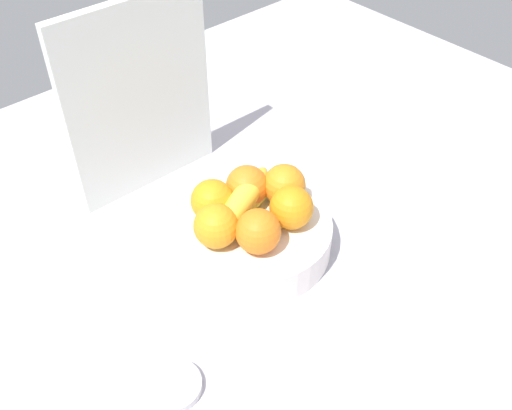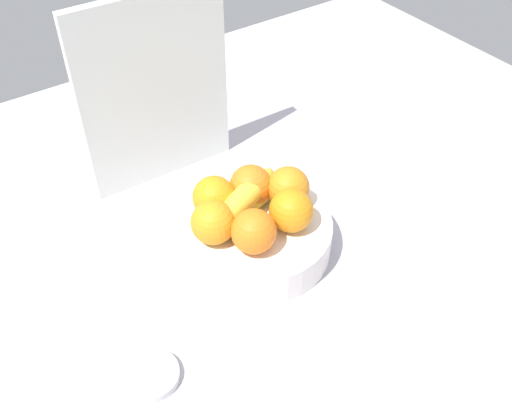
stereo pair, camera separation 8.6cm
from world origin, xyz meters
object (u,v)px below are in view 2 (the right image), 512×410
(orange_center, at_px, (288,188))
(orange_front_right, at_px, (291,210))
(cutting_board, at_px, (155,92))
(jar_lid, at_px, (151,375))
(orange_back_left, at_px, (251,186))
(orange_back_right, at_px, (214,197))
(banana_bunch, at_px, (242,202))
(orange_front_left, at_px, (254,231))
(fruit_bowl, at_px, (256,236))
(orange_top_stack, at_px, (213,222))

(orange_center, bearing_deg, orange_front_right, -122.03)
(cutting_board, bearing_deg, jar_lid, -119.32)
(orange_back_left, bearing_deg, orange_back_right, 171.33)
(banana_bunch, distance_m, jar_lid, 0.31)
(orange_back_left, distance_m, banana_bunch, 0.04)
(orange_front_left, bearing_deg, orange_front_right, 3.73)
(orange_center, relative_size, cutting_board, 0.20)
(orange_center, xyz_separation_m, orange_back_left, (-0.05, 0.04, 0.00))
(orange_back_right, bearing_deg, orange_center, -23.37)
(orange_front_right, distance_m, orange_back_right, 0.13)
(fruit_bowl, bearing_deg, banana_bunch, 106.86)
(orange_center, xyz_separation_m, orange_back_right, (-0.11, 0.05, 0.00))
(orange_center, relative_size, orange_back_left, 1.00)
(orange_front_left, xyz_separation_m, cutting_board, (0.01, 0.31, 0.08))
(orange_back_left, height_order, cutting_board, cutting_board)
(orange_back_left, xyz_separation_m, banana_bunch, (-0.03, -0.02, -0.00))
(fruit_bowl, relative_size, orange_back_left, 3.54)
(fruit_bowl, bearing_deg, orange_center, 6.92)
(orange_center, relative_size, orange_back_right, 1.00)
(orange_back_right, height_order, cutting_board, cutting_board)
(orange_front_left, bearing_deg, orange_back_left, 58.20)
(fruit_bowl, bearing_deg, jar_lid, -154.94)
(orange_back_left, height_order, orange_back_right, same)
(fruit_bowl, distance_m, banana_bunch, 0.07)
(orange_front_left, relative_size, orange_back_right, 1.00)
(fruit_bowl, relative_size, banana_bunch, 1.45)
(jar_lid, bearing_deg, fruit_bowl, 25.06)
(orange_center, xyz_separation_m, cutting_board, (-0.10, 0.26, 0.08))
(orange_center, distance_m, orange_back_left, 0.06)
(fruit_bowl, distance_m, orange_back_left, 0.08)
(fruit_bowl, xyz_separation_m, orange_center, (0.07, 0.01, 0.07))
(orange_front_left, xyz_separation_m, jar_lid, (-0.23, -0.08, -0.09))
(orange_front_right, distance_m, banana_bunch, 0.08)
(orange_center, relative_size, orange_top_stack, 1.00)
(fruit_bowl, bearing_deg, orange_back_left, 64.94)
(orange_top_stack, height_order, jar_lid, orange_top_stack)
(orange_center, xyz_separation_m, jar_lid, (-0.33, -0.13, -0.09))
(fruit_bowl, distance_m, orange_center, 0.10)
(orange_back_right, bearing_deg, cutting_board, 86.25)
(orange_front_left, bearing_deg, fruit_bowl, 51.76)
(fruit_bowl, xyz_separation_m, orange_back_left, (0.02, 0.05, 0.07))
(fruit_bowl, height_order, cutting_board, cutting_board)
(orange_front_left, distance_m, orange_back_right, 0.10)
(orange_front_left, relative_size, orange_front_right, 1.00)
(orange_center, bearing_deg, orange_front_left, -153.67)
(fruit_bowl, relative_size, jar_lid, 3.20)
(orange_back_left, height_order, orange_top_stack, same)
(orange_front_left, height_order, jar_lid, orange_front_left)
(fruit_bowl, xyz_separation_m, jar_lid, (-0.26, -0.12, -0.02))
(fruit_bowl, relative_size, cutting_board, 0.70)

